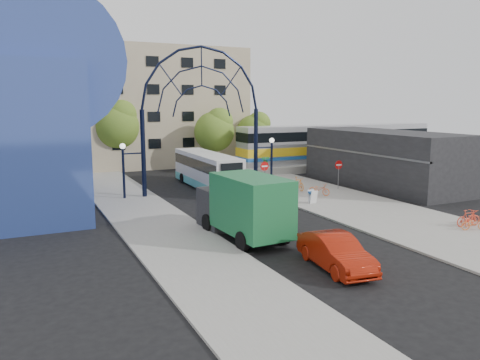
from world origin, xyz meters
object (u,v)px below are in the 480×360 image
do_not_enter_sign (339,168)px  bike_near_a (319,189)px  stop_sign (265,169)px  bike_far_c (470,218)px  street_name_sign (265,166)px  tree_north_a (216,129)px  bike_far_b (468,218)px  bike_far_a (474,223)px  tree_north_c (255,130)px  gateway_arch (202,90)px  tree_north_b (117,124)px  city_bus (207,170)px  train_car (338,143)px  bike_near_b (298,184)px  red_sedan (336,252)px  green_truck (243,206)px  black_suv (246,198)px  sandwich_board (313,195)px

do_not_enter_sign → bike_near_a: size_ratio=1.37×
stop_sign → bike_far_c: (5.89, -15.46, -1.43)m
street_name_sign → tree_north_a: 13.59m
bike_near_a → bike_far_b: bike_far_b is taller
do_not_enter_sign → bike_far_a: (-1.07, -14.31, -1.45)m
tree_north_c → bike_near_a: 20.32m
gateway_arch → bike_far_b: bearing=-59.6°
tree_north_b → bike_far_a: tree_north_b is taller
gateway_arch → city_bus: (1.10, 1.92, -6.93)m
gateway_arch → train_car: (20.00, 8.00, -5.66)m
tree_north_a → bike_near_b: 15.52m
stop_sign → bike_far_c: bearing=-69.1°
bike_far_a → bike_far_b: bearing=-8.5°
stop_sign → train_car: size_ratio=0.10×
train_car → bike_far_b: size_ratio=14.69×
red_sedan → tree_north_c: bearing=75.6°
street_name_sign → green_truck: green_truck is taller
black_suv → bike_near_a: 7.06m
street_name_sign → bike_far_c: street_name_sign is taller
do_not_enter_sign → bike_far_c: 13.54m
green_truck → bike_far_b: (13.14, -4.15, -1.17)m
sandwich_board → red_sedan: bearing=-119.8°
green_truck → bike_far_a: bearing=-24.0°
sandwich_board → city_bus: city_bus is taller
sandwich_board → black_suv: black_suv is taller
gateway_arch → tree_north_b: gateway_arch is taller
gateway_arch → bike_far_a: 22.33m
bike_far_a → city_bus: bearing=45.0°
gateway_arch → sandwich_board: (5.60, -8.02, -7.81)m
gateway_arch → bike_near_a: size_ratio=7.55×
sandwich_board → tree_north_a: tree_north_a is taller
gateway_arch → city_bus: size_ratio=1.20×
stop_sign → sandwich_board: bearing=-82.4°
sandwich_board → street_name_sign: bearing=93.5°
bike_near_a → bike_near_b: (-0.39, 2.59, 0.08)m
train_car → bike_far_a: size_ratio=16.41×
gateway_arch → tree_north_b: size_ratio=1.70×
street_name_sign → tree_north_c: (6.92, 15.33, 2.15)m
street_name_sign → city_bus: city_bus is taller
bike_far_c → bike_near_a: bearing=-8.0°
tree_north_b → black_suv: 23.33m
street_name_sign → bike_far_a: (4.73, -16.92, -1.61)m
tree_north_b → train_car: bearing=-18.4°
bike_near_a → bike_far_c: (2.79, -11.85, -0.03)m
do_not_enter_sign → tree_north_a: 16.86m
stop_sign → city_bus: (-3.70, 3.92, -0.37)m
do_not_enter_sign → bike_near_a: do_not_enter_sign is taller
red_sedan → train_car: bearing=59.8°
tree_north_c → bike_near_a: (-4.22, -19.53, -3.68)m
train_car → red_sedan: size_ratio=5.22×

